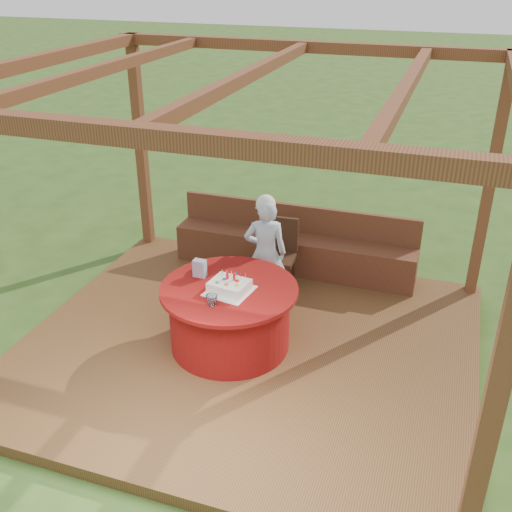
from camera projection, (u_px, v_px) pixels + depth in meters
The scene contains 10 objects.
ground at pixel (248, 353), 6.18m from camera, with size 60.00×60.00×0.00m, color #2D4D19.
deck at pixel (248, 348), 6.15m from camera, with size 4.50×4.00×0.12m, color brown.
pergola at pixel (247, 121), 5.09m from camera, with size 4.50×4.00×2.72m.
bench at pixel (294, 250), 7.46m from camera, with size 3.00×0.42×0.80m.
table at pixel (230, 316), 5.95m from camera, with size 1.35×1.35×0.67m.
chair at pixel (279, 251), 7.00m from camera, with size 0.41×0.41×0.84m.
elderly_woman at pixel (265, 251), 6.52m from camera, with size 0.53×0.43×1.32m.
birthday_cake at pixel (229, 286), 5.71m from camera, with size 0.46×0.46×0.18m.
gift_bag at pixel (200, 268), 5.97m from camera, with size 0.13×0.08×0.18m, color #C27DA8.
drinking_glass at pixel (212, 300), 5.48m from camera, with size 0.11×0.11×0.10m, color white.
Camera 1 is at (1.72, -4.77, 3.68)m, focal length 42.00 mm.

